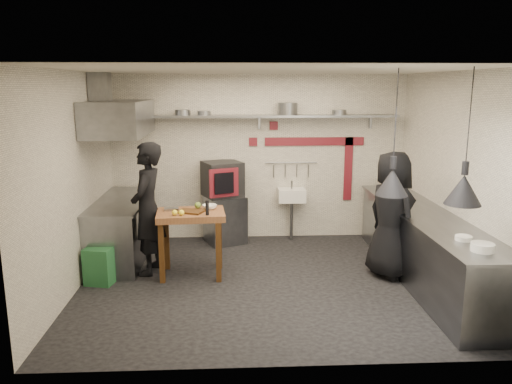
{
  "coord_description": "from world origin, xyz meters",
  "views": [
    {
      "loc": [
        -0.47,
        -6.36,
        2.61
      ],
      "look_at": [
        -0.14,
        0.3,
        1.19
      ],
      "focal_mm": 35.0,
      "sensor_mm": 36.0,
      "label": 1
    }
  ],
  "objects_px": {
    "oven_stand": "(225,220)",
    "chef_right": "(391,215)",
    "green_bin": "(101,265)",
    "chef_left": "(148,209)",
    "combi_oven": "(222,179)",
    "prep_table": "(192,244)"
  },
  "relations": [
    {
      "from": "green_bin",
      "to": "chef_right",
      "type": "xyz_separation_m",
      "value": [
        3.95,
        0.06,
        0.63
      ]
    },
    {
      "from": "oven_stand",
      "to": "chef_right",
      "type": "height_order",
      "value": "chef_right"
    },
    {
      "from": "chef_left",
      "to": "prep_table",
      "type": "bearing_deg",
      "value": 84.92
    },
    {
      "from": "green_bin",
      "to": "prep_table",
      "type": "distance_m",
      "value": 1.24
    },
    {
      "from": "green_bin",
      "to": "chef_left",
      "type": "distance_m",
      "value": 0.97
    },
    {
      "from": "oven_stand",
      "to": "combi_oven",
      "type": "relative_size",
      "value": 1.37
    },
    {
      "from": "oven_stand",
      "to": "green_bin",
      "type": "xyz_separation_m",
      "value": [
        -1.65,
        -1.69,
        -0.15
      ]
    },
    {
      "from": "green_bin",
      "to": "chef_right",
      "type": "distance_m",
      "value": 4.0
    },
    {
      "from": "combi_oven",
      "to": "chef_left",
      "type": "relative_size",
      "value": 0.31
    },
    {
      "from": "chef_right",
      "to": "prep_table",
      "type": "bearing_deg",
      "value": 63.86
    },
    {
      "from": "chef_right",
      "to": "green_bin",
      "type": "bearing_deg",
      "value": 68.07
    },
    {
      "from": "combi_oven",
      "to": "chef_left",
      "type": "height_order",
      "value": "chef_left"
    },
    {
      "from": "combi_oven",
      "to": "chef_left",
      "type": "distance_m",
      "value": 1.71
    },
    {
      "from": "green_bin",
      "to": "prep_table",
      "type": "height_order",
      "value": "prep_table"
    },
    {
      "from": "green_bin",
      "to": "prep_table",
      "type": "bearing_deg",
      "value": 10.31
    },
    {
      "from": "chef_left",
      "to": "combi_oven",
      "type": "bearing_deg",
      "value": 151.2
    },
    {
      "from": "oven_stand",
      "to": "chef_right",
      "type": "bearing_deg",
      "value": -58.89
    },
    {
      "from": "prep_table",
      "to": "oven_stand",
      "type": "bearing_deg",
      "value": 68.52
    },
    {
      "from": "combi_oven",
      "to": "green_bin",
      "type": "bearing_deg",
      "value": -156.55
    },
    {
      "from": "combi_oven",
      "to": "chef_right",
      "type": "xyz_separation_m",
      "value": [
        2.34,
        -1.67,
        -0.21
      ]
    },
    {
      "from": "green_bin",
      "to": "oven_stand",
      "type": "bearing_deg",
      "value": 45.61
    },
    {
      "from": "prep_table",
      "to": "chef_left",
      "type": "xyz_separation_m",
      "value": [
        -0.61,
        0.14,
        0.47
      ]
    }
  ]
}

